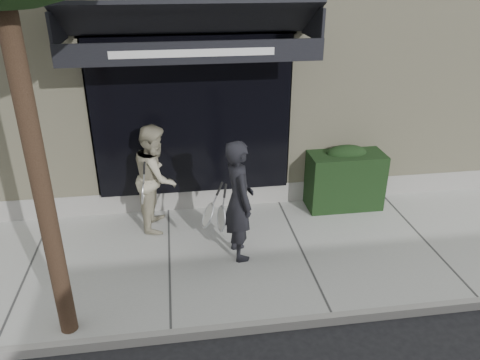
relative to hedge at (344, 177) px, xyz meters
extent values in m
plane|color=black|center=(-1.10, -1.25, -0.66)|extent=(80.00, 80.00, 0.00)
cube|color=#A2A39D|center=(-1.10, -1.25, -0.60)|extent=(20.00, 3.00, 0.12)
cube|color=gray|center=(-1.10, -2.80, -0.59)|extent=(20.00, 0.10, 0.14)
cube|color=#BBB38F|center=(-1.10, 3.75, 2.09)|extent=(14.00, 7.00, 5.50)
cube|color=gray|center=(-1.10, 0.45, -0.41)|extent=(14.02, 0.42, 0.50)
cube|color=black|center=(-2.60, 0.30, 1.14)|extent=(3.20, 0.30, 2.60)
cube|color=gray|center=(-4.20, 0.45, 1.14)|extent=(0.08, 0.40, 2.60)
cube|color=gray|center=(-1.00, 0.45, 1.14)|extent=(0.08, 0.40, 2.60)
cube|color=gray|center=(-2.60, 0.45, 2.48)|extent=(3.36, 0.40, 0.12)
cube|color=black|center=(-2.60, -0.25, 2.74)|extent=(3.60, 1.03, 0.55)
cube|color=black|center=(-2.60, -0.75, 2.35)|extent=(3.60, 0.05, 0.30)
cube|color=white|center=(-2.60, -0.78, 2.35)|extent=(2.20, 0.01, 0.10)
cube|color=black|center=(-4.38, -0.25, 2.66)|extent=(0.04, 1.00, 0.45)
cube|color=black|center=(-0.82, -0.25, 2.66)|extent=(0.04, 1.00, 0.45)
cube|color=black|center=(0.00, 0.00, -0.04)|extent=(1.30, 0.70, 1.00)
ellipsoid|color=black|center=(0.00, 0.00, 0.46)|extent=(0.71, 0.38, 0.27)
cylinder|color=black|center=(-4.30, -2.55, 1.74)|extent=(0.20, 0.20, 4.80)
imported|color=black|center=(-2.06, -1.29, 0.37)|extent=(0.54, 0.72, 1.81)
torus|color=silver|center=(-2.35, -1.59, 0.27)|extent=(0.13, 0.31, 0.30)
cylinder|color=silver|center=(-2.35, -1.59, 0.27)|extent=(0.10, 0.27, 0.27)
cylinder|color=silver|center=(-2.35, -1.59, 0.27)|extent=(0.18, 0.06, 0.05)
cylinder|color=black|center=(-2.35, -1.59, 0.27)|extent=(0.20, 0.07, 0.06)
torus|color=silver|center=(-2.53, -1.57, 0.32)|extent=(0.18, 0.32, 0.29)
cylinder|color=silver|center=(-2.53, -1.57, 0.32)|extent=(0.15, 0.28, 0.25)
cylinder|color=silver|center=(-2.53, -1.57, 0.32)|extent=(0.17, 0.04, 0.09)
cylinder|color=black|center=(-2.53, -1.57, 0.32)|extent=(0.20, 0.06, 0.11)
imported|color=#AFA78C|center=(-3.24, -0.23, 0.33)|extent=(0.74, 0.91, 1.74)
torus|color=silver|center=(-3.44, -0.53, 0.21)|extent=(0.08, 0.31, 0.30)
cylinder|color=silver|center=(-3.44, -0.53, 0.21)|extent=(0.06, 0.27, 0.27)
cylinder|color=silver|center=(-3.44, -0.53, 0.21)|extent=(0.18, 0.03, 0.04)
cylinder|color=black|center=(-3.44, -0.53, 0.21)|extent=(0.20, 0.05, 0.06)
camera|label=1|loc=(-2.91, -7.12, 3.47)|focal=35.00mm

